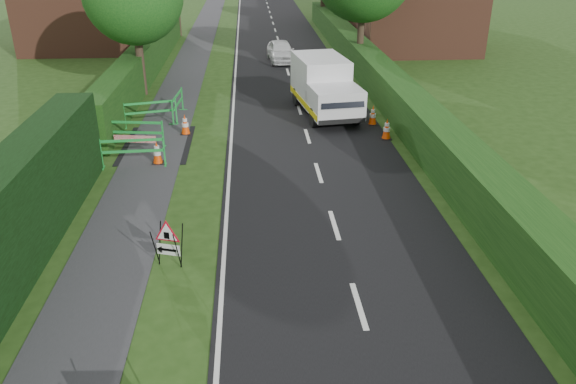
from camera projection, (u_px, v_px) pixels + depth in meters
ground at (237, 344)px, 10.53m from camera, size 120.00×120.00×0.00m
road_surface at (276, 32)px, 42.29m from camera, size 6.00×90.00×0.02m
footpath at (202, 33)px, 41.94m from camera, size 2.00×90.00×0.02m
hedge_west_far at (149, 75)px, 30.08m from camera, size 1.00×24.00×1.80m
hedge_east at (385, 101)px, 25.39m from camera, size 1.20×50.00×1.50m
house_west at (84, 1)px, 35.76m from camera, size 7.50×7.40×7.88m
house_east_a at (416, 2)px, 35.28m from camera, size 7.50×7.40×7.88m
triangle_sign at (166, 240)px, 12.68m from camera, size 0.86×0.86×1.01m
works_van at (324, 85)px, 23.29m from camera, size 2.58×5.13×2.24m
traffic_cone_0 at (387, 129)px, 20.68m from camera, size 0.38×0.38×0.79m
traffic_cone_1 at (373, 115)px, 22.22m from camera, size 0.38×0.38×0.79m
traffic_cone_2 at (359, 97)px, 24.61m from camera, size 0.38×0.38×0.79m
traffic_cone_3 at (157, 152)px, 18.50m from camera, size 0.38×0.38×0.79m
traffic_cone_4 at (185, 124)px, 21.16m from camera, size 0.38×0.38×0.79m
ped_barrier_0 at (132, 149)px, 18.13m from camera, size 2.07×0.45×1.00m
ped_barrier_1 at (135, 130)px, 19.81m from camera, size 2.09×0.64×1.00m
ped_barrier_2 at (150, 110)px, 22.04m from camera, size 2.08×0.82×1.00m
ped_barrier_3 at (177, 102)px, 22.99m from camera, size 0.53×2.08×1.00m
redwhite_plank at (136, 151)px, 19.71m from camera, size 1.49×0.29×0.25m
hatchback_car at (281, 51)px, 32.82m from camera, size 1.68×3.64×1.21m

